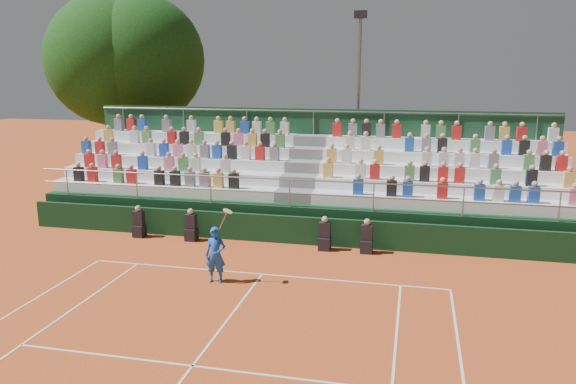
% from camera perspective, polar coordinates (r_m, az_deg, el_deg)
% --- Properties ---
extents(ground, '(90.00, 90.00, 0.00)m').
position_cam_1_polar(ground, '(17.15, -2.63, -8.36)').
color(ground, '#C44E20').
rests_on(ground, ground).
extents(courtside_wall, '(20.00, 0.15, 1.00)m').
position_cam_1_polar(courtside_wall, '(19.93, -0.19, -3.83)').
color(courtside_wall, black).
rests_on(courtside_wall, ground).
extents(line_officials, '(8.75, 0.40, 1.19)m').
position_cam_1_polar(line_officials, '(19.80, -3.70, -4.04)').
color(line_officials, black).
rests_on(line_officials, ground).
extents(grandstand, '(20.00, 5.20, 4.40)m').
position_cam_1_polar(grandstand, '(22.85, 1.65, -0.18)').
color(grandstand, black).
rests_on(grandstand, ground).
extents(tennis_player, '(0.85, 0.44, 2.22)m').
position_cam_1_polar(tennis_player, '(16.42, -7.36, -6.34)').
color(tennis_player, '#1851B5').
rests_on(tennis_player, ground).
extents(tree_west, '(6.88, 6.88, 9.96)m').
position_cam_1_polar(tree_west, '(32.05, -17.50, 12.63)').
color(tree_west, '#362113').
rests_on(tree_west, ground).
extents(tree_east, '(6.85, 6.85, 9.97)m').
position_cam_1_polar(tree_east, '(31.76, -14.78, 12.84)').
color(tree_east, '#362113').
rests_on(tree_east, ground).
extents(floodlight_mast, '(0.60, 0.25, 8.74)m').
position_cam_1_polar(floodlight_mast, '(27.72, 7.18, 10.21)').
color(floodlight_mast, gray).
rests_on(floodlight_mast, ground).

